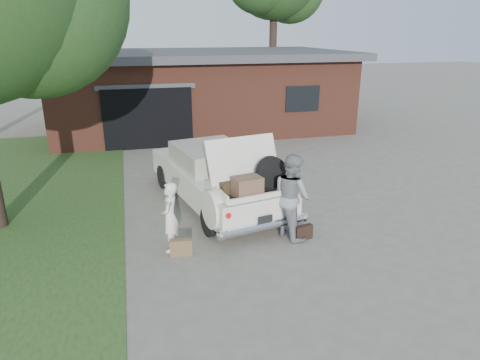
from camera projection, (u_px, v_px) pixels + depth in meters
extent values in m
plane|color=gray|center=(247.00, 238.00, 8.98)|extent=(90.00, 90.00, 0.00)
cube|color=brown|center=(200.00, 93.00, 19.22)|extent=(12.00, 7.00, 3.00)
cube|color=#4C4C51|center=(198.00, 54.00, 18.68)|extent=(12.80, 7.80, 0.30)
cube|color=black|center=(148.00, 118.00, 15.60)|extent=(3.20, 0.30, 2.20)
cube|color=#4C4C51|center=(146.00, 87.00, 15.16)|extent=(3.50, 0.12, 0.18)
cube|color=black|center=(302.00, 99.00, 16.82)|extent=(1.40, 0.08, 1.00)
cylinder|color=#38281E|center=(273.00, 52.00, 25.13)|extent=(0.44, 0.44, 5.86)
cube|color=white|center=(216.00, 180.00, 10.67)|extent=(2.79, 5.11, 0.63)
cube|color=#AEAA99|center=(211.00, 156.00, 10.73)|extent=(1.96, 2.22, 0.50)
cube|color=black|center=(198.00, 148.00, 11.52)|extent=(1.48, 0.38, 0.43)
cube|color=black|center=(226.00, 166.00, 9.96)|extent=(1.48, 0.38, 0.43)
cylinder|color=black|center=(210.00, 222.00, 9.02)|extent=(0.34, 0.67, 0.64)
cylinder|color=black|center=(279.00, 207.00, 9.74)|extent=(0.34, 0.67, 0.64)
cylinder|color=black|center=(164.00, 177.00, 11.79)|extent=(0.34, 0.67, 0.64)
cylinder|color=black|center=(220.00, 168.00, 12.51)|extent=(0.34, 0.67, 0.64)
cylinder|color=silver|center=(265.00, 226.00, 8.66)|extent=(1.98, 0.58, 0.17)
cylinder|color=#A5140F|center=(228.00, 215.00, 8.26)|extent=(0.13, 0.12, 0.12)
cylinder|color=#A5140F|center=(296.00, 201.00, 8.93)|extent=(0.13, 0.12, 0.12)
cube|color=black|center=(265.00, 220.00, 8.60)|extent=(0.33, 0.09, 0.16)
cube|color=black|center=(250.00, 191.00, 9.01)|extent=(1.69, 1.35, 0.04)
cube|color=white|center=(217.00, 192.00, 8.65)|extent=(0.27, 1.05, 0.17)
cube|color=white|center=(282.00, 181.00, 9.31)|extent=(0.27, 1.05, 0.17)
cube|color=white|center=(263.00, 196.00, 8.54)|extent=(1.53, 0.37, 0.12)
cube|color=white|center=(244.00, 162.00, 9.11)|extent=(1.68, 0.78, 1.05)
cube|color=#43321D|center=(233.00, 185.00, 8.97)|extent=(0.74, 0.56, 0.21)
cube|color=brown|center=(248.00, 187.00, 8.61)|extent=(0.63, 0.48, 0.39)
cube|color=black|center=(246.00, 183.00, 9.19)|extent=(0.55, 0.42, 0.15)
cylinder|color=black|center=(271.00, 172.00, 9.04)|extent=(0.70, 0.29, 0.68)
imported|color=white|center=(170.00, 217.00, 8.30)|extent=(0.48, 0.59, 1.41)
imported|color=gray|center=(292.00, 196.00, 8.81)|extent=(0.92, 1.05, 1.80)
cube|color=brown|center=(181.00, 248.00, 8.26)|extent=(0.44, 0.18, 0.33)
cube|color=black|center=(303.00, 232.00, 8.90)|extent=(0.42, 0.21, 0.31)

